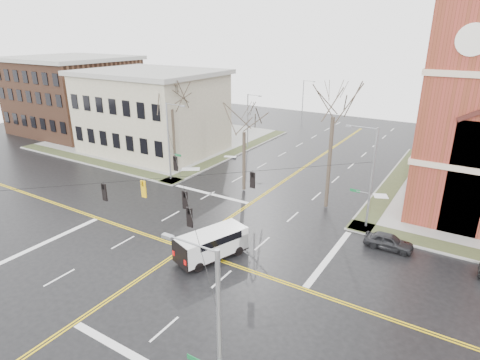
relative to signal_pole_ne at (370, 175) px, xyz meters
The scene contains 17 objects.
ground 16.88m from the signal_pole_ne, 134.55° to the right, with size 120.00×120.00×0.00m, color black.
sidewalks 16.86m from the signal_pole_ne, 134.55° to the right, with size 80.00×80.00×0.17m.
road_markings 16.88m from the signal_pole_ne, 134.55° to the right, with size 100.00×100.00×0.01m.
civic_building_a 34.39m from the signal_pole_ne, 165.69° to the left, with size 18.00×14.00×11.00m, color gray.
civic_building_b 54.36m from the signal_pole_ne, 168.86° to the left, with size 18.00×16.00×12.00m, color brown.
signal_pole_ne is the anchor object (origin of this frame).
signal_pole_nw 22.64m from the signal_pole_ne, behind, with size 2.75×0.22×9.00m.
signal_pole_se 23.00m from the signal_pole_ne, 90.00° to the right, with size 2.75×0.22×9.00m.
span_wires 16.19m from the signal_pole_ne, 134.55° to the right, with size 23.02×23.02×0.03m.
traffic_signals 16.63m from the signal_pole_ne, 132.94° to the right, with size 8.21×8.26×1.30m.
streetlight_north_a 27.48m from the signal_pole_ne, 143.10° to the left, with size 2.30×0.20×8.00m.
streetlight_north_b 42.61m from the signal_pole_ne, 121.05° to the left, with size 2.30×0.20×8.00m.
cargo_van 14.60m from the signal_pole_ne, 127.09° to the right, with size 4.01×6.09×2.17m.
parked_car_a 5.81m from the signal_pole_ne, 45.49° to the right, with size 1.54×3.82×1.30m, color black.
tree_nw_far 24.68m from the signal_pole_ne, behind, with size 4.00×4.00×11.56m.
tree_nw_near 14.06m from the signal_pole_ne, behind, with size 4.00×4.00×9.67m.
tree_ne 6.90m from the signal_pole_ne, 153.48° to the left, with size 4.00×4.00×13.51m.
Camera 1 is at (18.96, -21.92, 16.65)m, focal length 30.00 mm.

